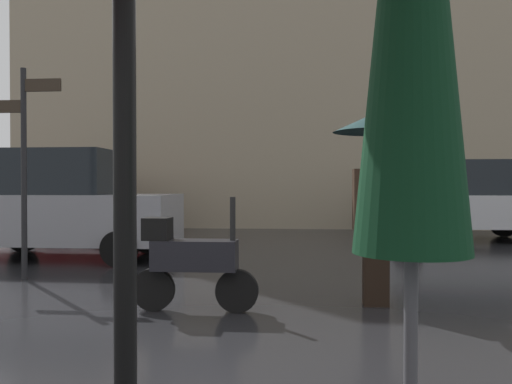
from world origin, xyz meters
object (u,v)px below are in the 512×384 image
(parked_scooter, at_px, (191,260))
(parked_car_left, at_px, (63,205))
(street_signpost, at_px, (24,152))
(folded_patio_umbrella_far, at_px, (412,2))
(parked_car_distant, at_px, (87,201))
(pedestrian_with_umbrella, at_px, (377,161))
(parked_car_right, at_px, (456,200))

(parked_scooter, relative_size, parked_car_left, 0.34)
(street_signpost, bearing_deg, folded_patio_umbrella_far, -52.64)
(parked_scooter, distance_m, parked_car_left, 4.82)
(folded_patio_umbrella_far, bearing_deg, parked_car_distant, 117.12)
(folded_patio_umbrella_far, distance_m, pedestrian_with_umbrella, 4.42)
(folded_patio_umbrella_far, bearing_deg, street_signpost, 127.36)
(parked_car_left, bearing_deg, parked_car_right, -141.52)
(folded_patio_umbrella_far, relative_size, parked_car_distant, 0.66)
(folded_patio_umbrella_far, bearing_deg, parked_scooter, 110.15)
(parked_car_left, relative_size, street_signpost, 1.33)
(pedestrian_with_umbrella, bearing_deg, parked_car_distant, -93.55)
(folded_patio_umbrella_far, bearing_deg, parked_car_right, 72.40)
(parked_car_right, relative_size, street_signpost, 1.44)
(parked_car_distant, relative_size, street_signpost, 1.37)
(parked_car_left, relative_size, parked_car_right, 0.92)
(parked_car_right, height_order, street_signpost, street_signpost)
(parked_scooter, height_order, street_signpost, street_signpost)
(pedestrian_with_umbrella, height_order, parked_car_distant, pedestrian_with_umbrella)
(folded_patio_umbrella_far, relative_size, parked_car_left, 0.68)
(parked_car_left, bearing_deg, parked_scooter, 145.23)
(folded_patio_umbrella_far, distance_m, parked_car_distant, 13.42)
(parked_scooter, distance_m, street_signpost, 3.48)
(folded_patio_umbrella_far, height_order, street_signpost, street_signpost)
(parked_scooter, distance_m, parked_car_distant, 9.26)
(parked_scooter, relative_size, parked_car_right, 0.31)
(street_signpost, bearing_deg, parked_car_distant, 106.33)
(pedestrian_with_umbrella, bearing_deg, parked_car_left, -76.24)
(folded_patio_umbrella_far, distance_m, parked_scooter, 4.38)
(pedestrian_with_umbrella, bearing_deg, folded_patio_umbrella_far, 37.25)
(parked_scooter, bearing_deg, pedestrian_with_umbrella, 11.22)
(folded_patio_umbrella_far, xyz_separation_m, parked_car_left, (-4.63, 7.52, -0.84))
(parked_scooter, distance_m, parked_car_right, 8.97)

